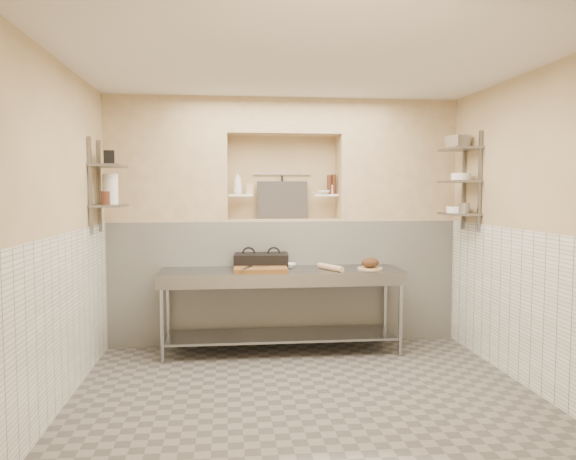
{
  "coord_description": "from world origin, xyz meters",
  "views": [
    {
      "loc": [
        -0.66,
        -4.78,
        1.74
      ],
      "look_at": [
        -0.04,
        0.9,
        1.35
      ],
      "focal_mm": 35.0,
      "sensor_mm": 36.0,
      "label": 1
    }
  ],
  "objects": [
    {
      "name": "bread_loaf",
      "position": [
        0.88,
        1.13,
        0.97
      ],
      "size": [
        0.19,
        0.19,
        0.11
      ],
      "primitive_type": "ellipsoid",
      "color": "#4C2D19",
      "rests_on": "bread_board"
    },
    {
      "name": "alcove_shelf_right",
      "position": [
        0.5,
        1.75,
        1.7
      ],
      "size": [
        0.28,
        0.16,
        0.02
      ],
      "primitive_type": "cube",
      "color": "white",
      "rests_on": "backwall_lower"
    },
    {
      "name": "alcove_sill",
      "position": [
        0.0,
        1.75,
        1.41
      ],
      "size": [
        1.3,
        0.4,
        0.02
      ],
      "primitive_type": "cube",
      "color": "tan",
      "rests_on": "backwall_lower"
    },
    {
      "name": "jug_left",
      "position": [
        -1.84,
        1.12,
        1.77
      ],
      "size": [
        0.15,
        0.15,
        0.31
      ],
      "primitive_type": "cylinder",
      "color": "white",
      "rests_on": "wall_shelf_left_lower"
    },
    {
      "name": "shelf_rail_right_a",
      "position": [
        1.98,
        1.25,
        1.85
      ],
      "size": [
        0.03,
        0.03,
        1.05
      ],
      "primitive_type": "cube",
      "color": "slate",
      "rests_on": "wall_right"
    },
    {
      "name": "cutting_board",
      "position": [
        -0.31,
        1.06,
        0.93
      ],
      "size": [
        0.57,
        0.4,
        0.05
      ],
      "primitive_type": "cube",
      "rotation": [
        0.0,
        0.0,
        -0.02
      ],
      "color": "brown",
      "rests_on": "prep_table"
    },
    {
      "name": "wall_right",
      "position": [
        2.05,
        0.0,
        1.4
      ],
      "size": [
        0.1,
        3.9,
        2.8
      ],
      "primitive_type": "cube",
      "color": "tan",
      "rests_on": "ground"
    },
    {
      "name": "wall_shelf_right_upper",
      "position": [
        1.84,
        1.05,
        2.2
      ],
      "size": [
        0.3,
        0.5,
        0.03
      ],
      "primitive_type": "cube",
      "color": "slate",
      "rests_on": "wall_right"
    },
    {
      "name": "bowl_alcove",
      "position": [
        0.47,
        1.71,
        1.74
      ],
      "size": [
        0.17,
        0.17,
        0.05
      ],
      "primitive_type": "imported",
      "rotation": [
        0.0,
        0.0,
        0.15
      ],
      "color": "white",
      "rests_on": "alcove_shelf_right"
    },
    {
      "name": "backwall_header",
      "position": [
        0.0,
        1.75,
        2.6
      ],
      "size": [
        1.3,
        0.4,
        0.4
      ],
      "primitive_type": "cube",
      "color": "tan",
      "rests_on": "backwall_lower"
    },
    {
      "name": "floor",
      "position": [
        0.0,
        0.0,
        -0.05
      ],
      "size": [
        4.0,
        3.9,
        0.1
      ],
      "primitive_type": "cube",
      "color": "#67615B",
      "rests_on": "ground"
    },
    {
      "name": "bread_board",
      "position": [
        0.88,
        1.13,
        0.91
      ],
      "size": [
        0.27,
        0.27,
        0.02
      ],
      "primitive_type": "cylinder",
      "color": "tan",
      "rests_on": "prep_table"
    },
    {
      "name": "jar_left",
      "position": [
        -1.84,
        0.87,
        1.68
      ],
      "size": [
        0.09,
        0.09,
        0.13
      ],
      "primitive_type": "cylinder",
      "color": "#462317",
      "rests_on": "wall_shelf_left_lower"
    },
    {
      "name": "backwall_lower",
      "position": [
        0.0,
        1.75,
        0.7
      ],
      "size": [
        4.0,
        0.4,
        1.4
      ],
      "primitive_type": "cube",
      "color": "white",
      "rests_on": "floor"
    },
    {
      "name": "condiment_c",
      "position": [
        0.56,
        1.76,
        1.77
      ],
      "size": [
        0.06,
        0.06,
        0.11
      ],
      "primitive_type": "cylinder",
      "color": "white",
      "rests_on": "alcove_shelf_right"
    },
    {
      "name": "bowl_right_mid",
      "position": [
        1.84,
        1.02,
        1.9
      ],
      "size": [
        0.21,
        0.21,
        0.08
      ],
      "primitive_type": "cylinder",
      "color": "white",
      "rests_on": "wall_shelf_right_mid"
    },
    {
      "name": "wall_shelf_left_upper",
      "position": [
        -1.84,
        1.05,
        2.0
      ],
      "size": [
        0.3,
        0.5,
        0.03
      ],
      "primitive_type": "cube",
      "color": "slate",
      "rests_on": "wall_left"
    },
    {
      "name": "alcove_shelf_left",
      "position": [
        -0.5,
        1.75,
        1.7
      ],
      "size": [
        0.28,
        0.16,
        0.02
      ],
      "primitive_type": "cube",
      "color": "white",
      "rests_on": "backwall_lower"
    },
    {
      "name": "wall_front",
      "position": [
        0.0,
        -2.0,
        1.4
      ],
      "size": [
        4.0,
        0.1,
        2.8
      ],
      "primitive_type": "cube",
      "color": "tan",
      "rests_on": "ground"
    },
    {
      "name": "basket_right",
      "position": [
        1.84,
        1.12,
        2.28
      ],
      "size": [
        0.23,
        0.26,
        0.14
      ],
      "primitive_type": "cube",
      "rotation": [
        0.0,
        0.0,
        0.32
      ],
      "color": "gray",
      "rests_on": "wall_shelf_right_upper"
    },
    {
      "name": "condiment_a",
      "position": [
        0.6,
        1.77,
        1.83
      ],
      "size": [
        0.06,
        0.06,
        0.23
      ],
      "primitive_type": "cylinder",
      "color": "#462317",
      "rests_on": "alcove_shelf_right"
    },
    {
      "name": "mixing_bowl",
      "position": [
        -0.01,
        1.33,
        0.93
      ],
      "size": [
        0.22,
        0.22,
        0.05
      ],
      "primitive_type": "imported",
      "rotation": [
        0.0,
        0.0,
        -0.07
      ],
      "color": "white",
      "rests_on": "prep_table"
    },
    {
      "name": "knife_blade",
      "position": [
        -0.35,
        1.09,
        0.95
      ],
      "size": [
        0.24,
        0.03,
        0.01
      ],
      "primitive_type": "cube",
      "rotation": [
        0.0,
        0.0,
        -0.02
      ],
      "color": "gray",
      "rests_on": "cutting_board"
    },
    {
      "name": "shelf_rail_right_b",
      "position": [
        1.98,
        0.85,
        1.85
      ],
      "size": [
        0.03,
        0.03,
        1.05
      ],
      "primitive_type": "cube",
      "color": "slate",
      "rests_on": "wall_right"
    },
    {
      "name": "condiment_b",
      "position": [
        0.54,
        1.74,
        1.82
      ],
      "size": [
        0.06,
        0.06,
        0.22
      ],
      "primitive_type": "cylinder",
      "color": "#462317",
      "rests_on": "alcove_shelf_right"
    },
    {
      "name": "box_left_upper",
      "position": [
        -1.84,
        1.09,
        2.08
      ],
      "size": [
        0.12,
        0.12,
        0.14
      ],
      "primitive_type": "cube",
      "rotation": [
        0.0,
        0.0,
        0.16
      ],
      "color": "black",
      "rests_on": "wall_shelf_left_upper"
    },
    {
      "name": "bowl_right",
      "position": [
        1.84,
        1.1,
        1.55
      ],
      "size": [
        0.22,
        0.22,
        0.07
      ],
      "primitive_type": "cylinder",
      "color": "white",
      "rests_on": "wall_shelf_right_lower"
    },
    {
      "name": "utensil_rail",
      "position": [
        0.0,
        1.92,
        1.95
      ],
      "size": [
        0.7,
        0.02,
        0.02
      ],
      "primitive_type": "cylinder",
      "rotation": [
        0.0,
        1.57,
        0.0
      ],
      "color": "gray",
      "rests_on": "wall_back"
    },
    {
      "name": "shelf_rail_left_b",
      "position": [
        -1.98,
        0.85,
        1.8
      ],
      "size": [
        0.03,
        0.03,
        0.95
      ],
      "primitive_type": "cube",
      "color": "slate",
      "rests_on": "wall_left"
    },
    {
      "name": "wall_shelf_right_mid",
      "position": [
        1.84,
        1.05,
        1.85
      ],
      "size": [
        0.3,
        0.5,
        0.02
      ],
      "primitive_type": "cube",
      "color": "slate",
      "rests_on": "wall_right"
    },
    {
      "name": "wall_left",
      "position": [
        -2.05,
        0.0,
        1.4
      ],
      "size": [
        0.1,
        3.9,
        2.8
      ],
      "primitive_type": "cube",
      "color": "tan",
      "rests_on": "ground"
    },
    {
      "name": "wainscot_left",
      "position": [
        -1.99,
        0.0,
        0.7
      ],
      "size": [
        0.02,
        3.9,
        1.4
      ],
      "primitive_type": "cube",
      "color": "white",
      "rests_on": "floor"
    },
    {
      "name": "panini_press",
      "position": [
        -0.28,
        1.38,
        0.98
      ],
      "size": [
        0.62,
        0.47,
        0.16
      ],
      "rotation": [
        0.0,
        0.0,
        -0.08
      ],
      "color": "black",
      "rests_on": "prep_table"
    },
    {
      "name": "rolling_pin",
      "position": [
        0.44,
        1.11,
        0.93
      ],
      "size": [
        0.23,
        0.39,
        0.06
      ],
      "primitive_type": "cylinder",
      "rotation": [
        1.57,
        0.0,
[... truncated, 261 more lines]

